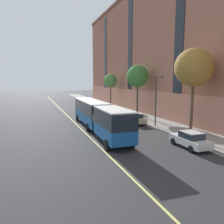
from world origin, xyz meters
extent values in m
plane|color=#303033|center=(0.00, 0.00, 0.00)|extent=(260.00, 260.00, 0.00)
cube|color=gray|center=(9.13, 3.00, 0.07)|extent=(4.88, 160.00, 0.15)
cube|color=tan|center=(11.50, 0.00, 2.20)|extent=(0.14, 110.00, 4.40)
cube|color=#1E232B|center=(11.52, 8.25, 13.91)|extent=(0.10, 2.00, 19.21)
cube|color=#1E232B|center=(11.52, 24.75, 13.91)|extent=(0.10, 2.00, 19.21)
cube|color=#1E232B|center=(11.52, 41.25, 13.91)|extent=(0.10, 2.00, 19.21)
cube|color=#19569E|center=(-0.75, 10.93, 1.25)|extent=(2.73, 11.48, 1.26)
cube|color=black|center=(-0.75, 10.93, 2.65)|extent=(2.74, 11.48, 1.54)
cube|color=silver|center=(-0.75, 10.93, 3.49)|extent=(2.76, 11.48, 0.12)
cube|color=#19232D|center=(-0.62, 16.68, 2.50)|extent=(2.27, 0.13, 1.16)
cube|color=orange|center=(-0.62, 16.69, 3.25)|extent=(1.73, 0.10, 0.28)
cube|color=black|center=(-0.62, 16.70, 0.72)|extent=(2.42, 0.18, 0.24)
cube|color=white|center=(-1.48, 16.72, 0.97)|extent=(0.28, 0.07, 0.18)
cube|color=white|center=(0.25, 16.68, 0.97)|extent=(0.28, 0.07, 0.18)
cylinder|color=#595651|center=(-0.90, 4.72, 2.02)|extent=(2.37, 1.05, 2.35)
cube|color=#19569E|center=(-0.98, 1.19, 1.25)|extent=(2.61, 6.12, 1.26)
cube|color=black|center=(-0.98, 1.19, 2.65)|extent=(2.62, 6.12, 1.54)
cube|color=silver|center=(-0.98, 1.19, 3.49)|extent=(2.63, 6.12, 0.12)
cylinder|color=black|center=(-1.89, 14.96, 0.50)|extent=(0.32, 1.01, 1.00)
cylinder|color=black|center=(0.57, 14.90, 0.50)|extent=(0.32, 1.01, 1.00)
cylinder|color=black|center=(-2.06, 7.53, 0.50)|extent=(0.32, 1.01, 1.00)
cylinder|color=black|center=(0.40, 7.48, 0.50)|extent=(0.32, 1.01, 1.00)
cylinder|color=black|center=(-2.25, -0.45, 0.50)|extent=(0.32, 1.01, 1.00)
cylinder|color=black|center=(0.22, -0.51, 0.50)|extent=(0.32, 1.01, 1.00)
cube|color=#B7B7BC|center=(5.53, 16.68, 0.64)|extent=(1.94, 4.81, 0.64)
cube|color=#232D38|center=(5.52, 16.44, 1.24)|extent=(1.62, 2.19, 0.56)
cube|color=#B7B7BC|center=(5.52, 16.44, 1.54)|extent=(1.59, 2.10, 0.04)
cylinder|color=black|center=(4.73, 18.18, 0.32)|extent=(0.24, 0.65, 0.64)
cylinder|color=black|center=(6.44, 18.12, 0.32)|extent=(0.24, 0.65, 0.64)
cylinder|color=black|center=(4.61, 15.24, 0.32)|extent=(0.24, 0.65, 0.64)
cylinder|color=black|center=(6.33, 15.17, 0.32)|extent=(0.24, 0.65, 0.64)
cube|color=#BCAD89|center=(5.58, 9.96, 0.64)|extent=(1.77, 4.48, 0.64)
cube|color=#232D38|center=(5.58, 9.74, 1.24)|extent=(1.55, 2.02, 0.56)
cube|color=#BCAD89|center=(5.58, 9.74, 1.54)|extent=(1.51, 1.93, 0.04)
cylinder|color=black|center=(4.72, 11.35, 0.32)|extent=(0.22, 0.64, 0.64)
cylinder|color=black|center=(6.44, 11.35, 0.32)|extent=(0.22, 0.64, 0.64)
cylinder|color=black|center=(4.72, 8.57, 0.32)|extent=(0.22, 0.64, 0.64)
cylinder|color=black|center=(6.44, 8.57, 0.32)|extent=(0.22, 0.64, 0.64)
cube|color=#B7B7BC|center=(5.55, 29.60, 0.64)|extent=(1.79, 4.59, 0.64)
cube|color=#232D38|center=(5.55, 29.37, 1.24)|extent=(1.55, 2.07, 0.56)
cube|color=#B7B7BC|center=(5.55, 29.37, 1.54)|extent=(1.52, 1.98, 0.04)
cylinder|color=black|center=(4.72, 31.03, 0.32)|extent=(0.23, 0.64, 0.64)
cylinder|color=black|center=(6.42, 31.01, 0.32)|extent=(0.23, 0.64, 0.64)
cylinder|color=black|center=(4.68, 28.20, 0.32)|extent=(0.23, 0.64, 0.64)
cylinder|color=black|center=(6.38, 28.18, 0.32)|extent=(0.23, 0.64, 0.64)
cube|color=silver|center=(5.35, -2.29, 0.64)|extent=(1.88, 4.38, 0.64)
cube|color=#232D38|center=(5.34, -2.50, 1.24)|extent=(1.60, 1.99, 0.56)
cube|color=silver|center=(5.34, -2.50, 1.54)|extent=(1.56, 1.90, 0.04)
cylinder|color=black|center=(4.53, -0.92, 0.32)|extent=(0.24, 0.65, 0.64)
cylinder|color=black|center=(6.25, -0.97, 0.32)|extent=(0.24, 0.65, 0.64)
cylinder|color=black|center=(4.45, -3.60, 0.32)|extent=(0.24, 0.65, 0.64)
cylinder|color=black|center=(6.17, -3.65, 0.32)|extent=(0.24, 0.65, 0.64)
cube|color=#4C4C51|center=(5.63, 23.18, 0.64)|extent=(1.86, 4.71, 0.64)
cube|color=#232D38|center=(5.63, 22.94, 1.24)|extent=(1.63, 2.12, 0.56)
cube|color=#4C4C51|center=(5.63, 22.94, 1.54)|extent=(1.59, 2.03, 0.04)
cylinder|color=black|center=(4.73, 24.63, 0.32)|extent=(0.22, 0.64, 0.64)
cylinder|color=black|center=(6.52, 24.64, 0.32)|extent=(0.22, 0.64, 0.64)
cylinder|color=black|center=(4.74, 21.71, 0.32)|extent=(0.22, 0.64, 0.64)
cylinder|color=black|center=(6.54, 21.72, 0.32)|extent=(0.22, 0.64, 0.64)
cylinder|color=brown|center=(8.99, 1.96, 3.34)|extent=(0.34, 0.34, 6.38)
sphere|color=olive|center=(8.99, 1.96, 7.72)|extent=(4.34, 4.34, 4.34)
cylinder|color=brown|center=(8.99, 15.96, 3.07)|extent=(0.32, 0.32, 5.83)
sphere|color=#387533|center=(8.99, 15.96, 7.04)|extent=(3.82, 3.82, 3.82)
cylinder|color=brown|center=(8.99, 29.95, 2.78)|extent=(0.32, 0.32, 5.26)
sphere|color=#4C843D|center=(8.99, 29.95, 6.27)|extent=(3.15, 3.15, 3.15)
cylinder|color=#2D2D30|center=(7.29, 7.04, 3.50)|extent=(0.16, 0.16, 6.70)
cylinder|color=#2D2D30|center=(7.29, 6.49, 6.75)|extent=(0.10, 1.10, 0.10)
cube|color=#3D3D3F|center=(7.29, 5.94, 6.70)|extent=(0.36, 0.60, 0.20)
cube|color=#E0D66B|center=(-2.53, 3.00, 0.00)|extent=(0.16, 140.00, 0.01)
camera|label=1|loc=(-8.31, -18.44, 6.20)|focal=35.00mm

